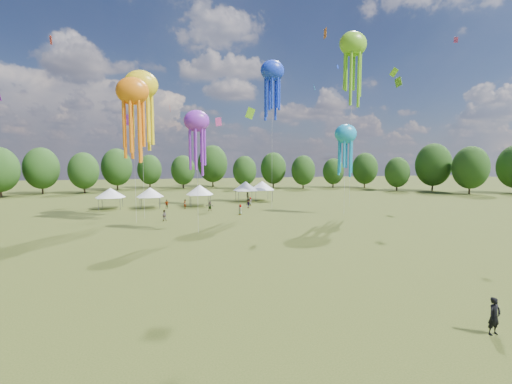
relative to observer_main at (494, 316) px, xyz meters
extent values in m
plane|color=#384416|center=(-7.42, 2.37, -0.97)|extent=(300.00, 300.00, 0.00)
imported|color=black|center=(0.00, 0.00, 0.00)|extent=(0.75, 0.54, 1.95)
imported|color=gray|center=(-17.03, 38.81, -0.17)|extent=(0.81, 0.65, 1.61)
imported|color=gray|center=(-0.98, 53.04, -0.17)|extent=(0.62, 0.85, 1.60)
imported|color=gray|center=(0.14, 60.80, -0.05)|extent=(0.73, 0.92, 1.85)
imported|color=gray|center=(-2.16, 49.22, -0.14)|extent=(1.24, 1.04, 1.66)
imported|color=gray|center=(-16.76, 52.22, -0.16)|extent=(0.97, 0.43, 1.63)
imported|color=gray|center=(-9.42, 47.48, -0.16)|extent=(1.59, 0.85, 1.63)
imported|color=gray|center=(-13.57, 50.67, -0.09)|extent=(0.67, 0.77, 1.78)
imported|color=gray|center=(-5.09, 42.10, -0.14)|extent=(0.71, 0.92, 1.67)
cylinder|color=#47474C|center=(-28.39, 52.60, 0.02)|extent=(0.08, 0.08, 1.99)
cylinder|color=#47474C|center=(-28.39, 56.19, 0.02)|extent=(0.08, 0.08, 1.99)
cylinder|color=#47474C|center=(-24.79, 52.60, 0.02)|extent=(0.08, 0.08, 1.99)
cylinder|color=#47474C|center=(-24.79, 56.19, 0.02)|extent=(0.08, 0.08, 1.99)
cube|color=white|center=(-26.59, 54.39, 1.07)|extent=(3.99, 3.99, 0.10)
cone|color=white|center=(-26.59, 54.39, 1.97)|extent=(5.19, 5.19, 1.71)
cylinder|color=#47474C|center=(-21.36, 52.11, 0.02)|extent=(0.08, 0.08, 1.99)
cylinder|color=#47474C|center=(-21.36, 55.47, 0.02)|extent=(0.08, 0.08, 1.99)
cylinder|color=#47474C|center=(-17.99, 52.11, 0.02)|extent=(0.08, 0.08, 1.99)
cylinder|color=#47474C|center=(-17.99, 55.47, 0.02)|extent=(0.08, 0.08, 1.99)
cube|color=white|center=(-19.68, 53.79, 1.06)|extent=(3.76, 3.76, 0.10)
cone|color=white|center=(-19.68, 53.79, 1.97)|extent=(4.89, 4.89, 1.70)
cylinder|color=#47474C|center=(-12.38, 52.54, 0.10)|extent=(0.08, 0.08, 2.15)
cylinder|color=#47474C|center=(-12.38, 56.12, 0.10)|extent=(0.08, 0.08, 2.15)
cylinder|color=#47474C|center=(-8.79, 52.54, 0.10)|extent=(0.08, 0.08, 2.15)
cylinder|color=#47474C|center=(-8.79, 56.12, 0.10)|extent=(0.08, 0.08, 2.15)
cube|color=white|center=(-10.58, 54.33, 1.22)|extent=(3.98, 3.98, 0.10)
cone|color=white|center=(-10.58, 54.33, 2.19)|extent=(5.18, 5.18, 1.84)
cylinder|color=#47474C|center=(-2.31, 58.02, 0.15)|extent=(0.08, 0.08, 2.25)
cylinder|color=#47474C|center=(-2.31, 61.67, 0.15)|extent=(0.08, 0.08, 2.25)
cylinder|color=#47474C|center=(1.35, 58.02, 0.15)|extent=(0.08, 0.08, 2.25)
cylinder|color=#47474C|center=(1.35, 61.67, 0.15)|extent=(0.08, 0.08, 2.25)
cube|color=white|center=(-0.48, 59.84, 1.32)|extent=(4.06, 4.06, 0.10)
cone|color=white|center=(-0.48, 59.84, 2.34)|extent=(5.28, 5.28, 1.93)
cylinder|color=#47474C|center=(1.53, 58.80, 0.14)|extent=(0.08, 0.08, 2.23)
cylinder|color=#47474C|center=(1.53, 62.48, 0.14)|extent=(0.08, 0.08, 2.23)
cylinder|color=#47474C|center=(5.21, 58.80, 0.14)|extent=(0.08, 0.08, 2.23)
cylinder|color=#47474C|center=(5.21, 62.48, 0.14)|extent=(0.08, 0.08, 2.23)
cube|color=white|center=(3.37, 60.64, 1.30)|extent=(4.08, 4.08, 0.10)
cone|color=white|center=(3.37, 60.64, 2.31)|extent=(5.30, 5.30, 1.91)
ellipsoid|color=orange|center=(-20.83, 38.46, 17.34)|extent=(4.43, 3.10, 3.77)
cylinder|color=beige|center=(-20.83, 38.46, 8.18)|extent=(0.03, 0.03, 18.31)
ellipsoid|color=blue|center=(1.97, 48.11, 23.61)|extent=(4.30, 3.01, 3.66)
cylinder|color=beige|center=(1.97, 48.11, 11.32)|extent=(0.03, 0.03, 24.58)
ellipsoid|color=#1897D1|center=(11.42, 38.42, 12.02)|extent=(3.67, 2.57, 3.12)
cylinder|color=beige|center=(11.42, 38.42, 5.52)|extent=(0.03, 0.03, 13.00)
ellipsoid|color=yellow|center=(-19.91, 41.56, 18.82)|extent=(4.93, 3.45, 4.19)
cylinder|color=beige|center=(-19.91, 41.56, 8.92)|extent=(0.03, 0.03, 19.80)
ellipsoid|color=purple|center=(-12.83, 29.26, 12.54)|extent=(3.05, 2.14, 2.59)
cylinder|color=beige|center=(-12.83, 29.26, 5.79)|extent=(0.03, 0.03, 13.52)
ellipsoid|color=#77C921|center=(17.10, 47.28, 29.03)|extent=(5.25, 3.68, 4.46)
cylinder|color=beige|center=(17.10, 47.28, 14.03)|extent=(0.03, 0.03, 30.00)
cube|color=#77C921|center=(0.68, 60.31, 17.63)|extent=(2.30, 0.97, 2.51)
cube|color=blue|center=(18.23, 55.68, 27.08)|extent=(0.54, 0.52, 0.78)
cube|color=#D53F95|center=(-7.98, 45.95, 14.22)|extent=(1.18, 0.51, 1.50)
cube|color=#77C921|center=(20.23, 39.12, 22.27)|extent=(1.54, 0.80, 1.54)
cube|color=purple|center=(-24.60, 70.67, 16.55)|extent=(2.48, 0.92, 2.74)
cube|color=red|center=(-31.47, 41.27, 24.19)|extent=(0.50, 1.10, 1.33)
cube|color=orange|center=(11.70, 47.62, 30.57)|extent=(0.22, 1.41, 1.81)
cube|color=#77C921|center=(33.64, 57.13, 25.00)|extent=(0.47, 2.21, 2.52)
cube|color=#1897D1|center=(19.13, 70.16, 25.73)|extent=(0.97, 1.19, 1.64)
cube|color=#D53F95|center=(22.63, 28.69, 24.38)|extent=(0.45, 0.77, 0.82)
cube|color=red|center=(-15.78, 54.73, 17.33)|extent=(0.14, 1.11, 1.36)
cylinder|color=#38281C|center=(-54.59, 80.56, 0.71)|extent=(0.44, 0.44, 3.36)
cylinder|color=#38281C|center=(-48.11, 87.86, 0.73)|extent=(0.44, 0.44, 3.41)
ellipsoid|color=#234416|center=(-48.11, 87.86, 5.63)|extent=(8.53, 8.53, 10.66)
cylinder|color=#38281C|center=(-38.02, 87.39, 0.56)|extent=(0.44, 0.44, 3.07)
ellipsoid|color=#234416|center=(-38.02, 87.39, 4.97)|extent=(7.66, 7.66, 9.58)
cylinder|color=#38281C|center=(-30.93, 95.70, 0.74)|extent=(0.44, 0.44, 3.43)
ellipsoid|color=#234416|center=(-30.93, 95.70, 5.68)|extent=(8.58, 8.58, 10.73)
cylinder|color=#38281C|center=(-22.18, 101.33, 0.50)|extent=(0.44, 0.44, 2.95)
ellipsoid|color=#234416|center=(-22.18, 101.33, 4.73)|extent=(7.37, 7.37, 9.21)
cylinder|color=#38281C|center=(-12.12, 97.43, 0.47)|extent=(0.44, 0.44, 2.89)
ellipsoid|color=#234416|center=(-12.12, 97.43, 4.63)|extent=(7.23, 7.23, 9.04)
cylinder|color=#38281C|center=(-2.51, 101.86, 0.95)|extent=(0.44, 0.44, 3.84)
ellipsoid|color=#234416|center=(-2.51, 101.86, 6.46)|extent=(9.60, 9.60, 11.99)
cylinder|color=#38281C|center=(5.77, 90.81, 0.45)|extent=(0.44, 0.44, 2.84)
ellipsoid|color=#234416|center=(5.77, 90.81, 4.54)|extent=(7.11, 7.11, 8.89)
cylinder|color=#38281C|center=(15.51, 93.41, 0.61)|extent=(0.44, 0.44, 3.16)
ellipsoid|color=#234416|center=(15.51, 93.41, 5.15)|extent=(7.91, 7.91, 9.88)
cylinder|color=#38281C|center=(23.27, 87.66, 0.47)|extent=(0.44, 0.44, 2.88)
ellipsoid|color=#234416|center=(23.27, 87.66, 4.61)|extent=(7.21, 7.21, 9.01)
cylinder|color=#38281C|center=(34.09, 89.61, 0.34)|extent=(0.44, 0.44, 2.63)
ellipsoid|color=#234416|center=(34.09, 89.61, 4.12)|extent=(6.57, 6.57, 8.22)
cylinder|color=#38281C|center=(43.09, 86.10, 0.59)|extent=(0.44, 0.44, 3.13)
ellipsoid|color=#234416|center=(43.09, 86.10, 5.08)|extent=(7.81, 7.81, 9.77)
cylinder|color=#38281C|center=(46.22, 74.18, 0.39)|extent=(0.44, 0.44, 2.72)
ellipsoid|color=#234416|center=(46.22, 74.18, 4.29)|extent=(6.80, 6.80, 8.50)
cylinder|color=#38281C|center=(55.54, 71.29, 0.93)|extent=(0.44, 0.44, 3.81)
ellipsoid|color=#234416|center=(55.54, 71.29, 6.41)|extent=(9.52, 9.52, 11.90)
cylinder|color=#38281C|center=(59.15, 62.17, 0.78)|extent=(0.44, 0.44, 3.51)
ellipsoid|color=#234416|center=(59.15, 62.17, 5.83)|extent=(8.78, 8.78, 10.97)
camera|label=1|loc=(-16.07, -14.33, 8.06)|focal=25.10mm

